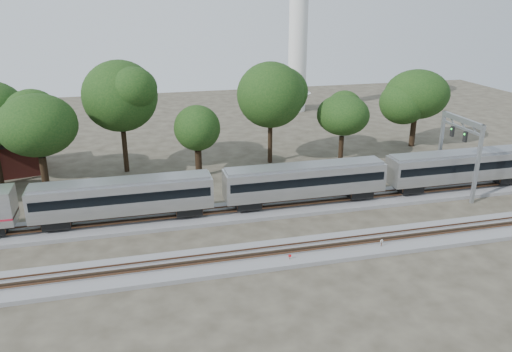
# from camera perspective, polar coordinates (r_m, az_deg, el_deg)

# --- Properties ---
(ground) EXTENTS (160.00, 160.00, 0.00)m
(ground) POSITION_cam_1_polar(r_m,az_deg,el_deg) (48.82, -0.96, -7.19)
(ground) COLOR #383328
(ground) RESTS_ON ground
(track_far) EXTENTS (160.00, 5.00, 0.73)m
(track_far) POSITION_cam_1_polar(r_m,az_deg,el_deg) (54.02, -2.42, -4.17)
(track_far) COLOR slate
(track_far) RESTS_ON ground
(track_near) EXTENTS (160.00, 5.00, 0.73)m
(track_near) POSITION_cam_1_polar(r_m,az_deg,el_deg) (45.29, 0.22, -9.20)
(track_near) COLOR slate
(track_near) RESTS_ON ground
(train) EXTENTS (93.29, 3.22, 4.75)m
(train) POSITION_cam_1_polar(r_m,az_deg,el_deg) (54.90, 5.78, -0.37)
(train) COLOR silver
(train) RESTS_ON ground
(switch_stand_red) EXTENTS (0.27, 0.12, 0.87)m
(switch_stand_red) POSITION_cam_1_polar(r_m,az_deg,el_deg) (44.53, 3.88, -9.29)
(switch_stand_red) COLOR #512D19
(switch_stand_red) RESTS_ON ground
(switch_stand_white) EXTENTS (0.35, 0.11, 1.10)m
(switch_stand_white) POSITION_cam_1_polar(r_m,az_deg,el_deg) (47.91, 14.15, -7.46)
(switch_stand_white) COLOR #512D19
(switch_stand_white) RESTS_ON ground
(switch_lever) EXTENTS (0.57, 0.44, 0.30)m
(switch_lever) POSITION_cam_1_polar(r_m,az_deg,el_deg) (46.23, 8.78, -8.89)
(switch_lever) COLOR #512D19
(switch_lever) RESTS_ON ground
(signal_gantry) EXTENTS (0.63, 7.50, 9.12)m
(signal_gantry) POSITION_cam_1_polar(r_m,az_deg,el_deg) (62.58, 22.29, 3.99)
(signal_gantry) COLOR gray
(signal_gantry) RESTS_ON ground
(tree_2) EXTENTS (8.47, 8.47, 11.93)m
(tree_2) POSITION_cam_1_polar(r_m,az_deg,el_deg) (62.29, -23.73, 5.32)
(tree_2) COLOR black
(tree_2) RESTS_ON ground
(tree_3) EXTENTS (10.33, 10.33, 14.57)m
(tree_3) POSITION_cam_1_polar(r_m,az_deg,el_deg) (66.68, -15.28, 8.80)
(tree_3) COLOR black
(tree_3) RESTS_ON ground
(tree_4) EXTENTS (6.60, 6.60, 9.31)m
(tree_4) POSITION_cam_1_polar(r_m,az_deg,el_deg) (63.67, -6.75, 5.45)
(tree_4) COLOR black
(tree_4) RESTS_ON ground
(tree_5) EXTENTS (9.74, 9.74, 13.73)m
(tree_5) POSITION_cam_1_polar(r_m,az_deg,el_deg) (68.26, 1.67, 9.23)
(tree_5) COLOR black
(tree_5) RESTS_ON ground
(tree_6) EXTENTS (6.77, 6.77, 9.54)m
(tree_6) POSITION_cam_1_polar(r_m,az_deg,el_deg) (70.62, 9.91, 6.87)
(tree_6) COLOR black
(tree_6) RESTS_ON ground
(tree_7) EXTENTS (8.26, 8.26, 11.65)m
(tree_7) POSITION_cam_1_polar(r_m,az_deg,el_deg) (80.34, 17.91, 8.86)
(tree_7) COLOR black
(tree_7) RESTS_ON ground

